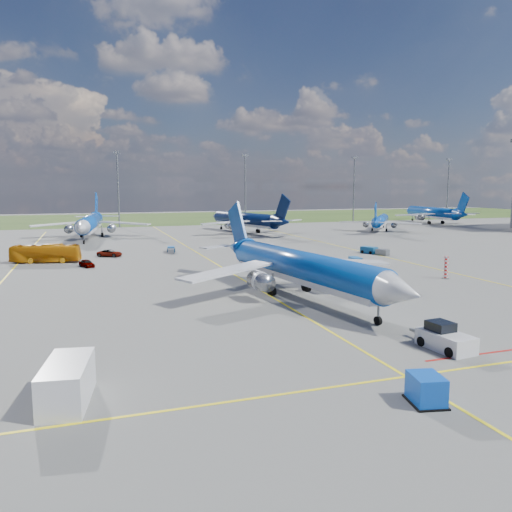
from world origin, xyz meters
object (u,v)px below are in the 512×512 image
object	(u,v)px
service_van	(67,383)
baggage_tug_e	(374,251)
warning_post	(446,267)
bg_jet_n	(245,233)
service_car_a	(87,263)
uld_container	(426,389)
baggage_tug_c	(171,250)
bg_jet_ne	(380,231)
service_car_c	(278,260)
baggage_tug_w	(358,262)
apron_bus	(46,253)
bg_jet_nnw	(91,238)
service_car_b	(110,253)
bg_jet_ene	(432,223)
pushback_tug	(445,339)
main_airliner	(301,297)

from	to	relation	value
service_van	baggage_tug_e	distance (m)	71.09
warning_post	bg_jet_n	bearing A→B (deg)	94.18
service_car_a	uld_container	bearing A→B (deg)	-95.24
baggage_tug_c	bg_jet_ne	bearing A→B (deg)	33.30
uld_container	warning_post	bearing A→B (deg)	61.19
service_car_c	baggage_tug_w	distance (m)	12.42
service_van	apron_bus	distance (m)	57.84
bg_jet_nnw	service_car_b	world-z (taller)	bg_jet_nnw
service_car_c	baggage_tug_c	size ratio (longest dim) A/B	0.98
service_van	baggage_tug_c	distance (m)	65.77
service_van	baggage_tug_w	distance (m)	56.93
bg_jet_ene	pushback_tug	bearing A→B (deg)	60.30
warning_post	main_airliner	size ratio (longest dim) A/B	0.08
bg_jet_ene	warning_post	bearing A→B (deg)	60.86
bg_jet_nnw	bg_jet_ne	xyz separation A→B (m)	(76.97, -4.79, 0.00)
pushback_tug	service_car_b	xyz separation A→B (m)	(-21.74, 60.49, -0.21)
warning_post	service_car_c	xyz separation A→B (m)	(-16.76, 18.65, -0.83)
bg_jet_ene	baggage_tug_w	size ratio (longest dim) A/B	7.80
baggage_tug_w	baggage_tug_c	distance (m)	35.32
main_airliner	baggage_tug_e	xyz separation A→B (m)	(27.25, 28.96, 0.58)
apron_bus	service_car_c	bearing A→B (deg)	-100.10
warning_post	bg_jet_ne	distance (m)	74.08
bg_jet_nnw	baggage_tug_e	world-z (taller)	bg_jet_nnw
service_car_b	baggage_tug_c	xyz separation A→B (m)	(11.12, 2.33, -0.12)
uld_container	service_van	bearing A→B (deg)	172.97
baggage_tug_e	apron_bus	bearing A→B (deg)	148.37
bg_jet_nnw	service_car_c	bearing A→B (deg)	-55.68
bg_jet_ene	baggage_tug_w	distance (m)	99.42
main_airliner	service_car_b	xyz separation A→B (m)	(-18.64, 40.71, 0.60)
bg_jet_ne	pushback_tug	distance (m)	104.78
apron_bus	baggage_tug_w	xyz separation A→B (m)	(46.52, -18.48, -0.98)
baggage_tug_c	baggage_tug_w	bearing A→B (deg)	-34.91
bg_jet_ne	uld_container	world-z (taller)	bg_jet_ne
pushback_tug	service_van	distance (m)	26.70
service_car_c	baggage_tug_w	xyz separation A→B (m)	(11.52, -4.65, -0.16)
apron_bus	baggage_tug_w	distance (m)	50.07
bg_jet_ne	service_van	size ratio (longest dim) A/B	5.74
warning_post	baggage_tug_w	xyz separation A→B (m)	(-5.25, 14.00, -0.98)
service_van	pushback_tug	bearing A→B (deg)	10.75
bg_jet_ene	service_van	world-z (taller)	bg_jet_ene
service_car_a	baggage_tug_e	xyz separation A→B (m)	(49.74, -0.97, -0.01)
bg_jet_n	service_car_b	xyz separation A→B (m)	(-36.35, -36.36, 0.60)
warning_post	service_van	distance (m)	52.94
bg_jet_ene	bg_jet_nnw	bearing A→B (deg)	15.08
bg_jet_nnw	bg_jet_ne	size ratio (longest dim) A/B	1.28
bg_jet_ene	apron_bus	xyz separation A→B (m)	(-115.95, -52.68, 1.50)
warning_post	uld_container	bearing A→B (deg)	-130.77
pushback_tug	main_airliner	bearing A→B (deg)	92.99
baggage_tug_e	uld_container	bearing A→B (deg)	-142.88
bg_jet_nnw	service_car_b	bearing A→B (deg)	-78.73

